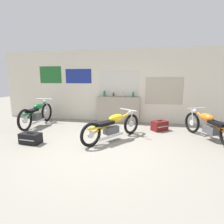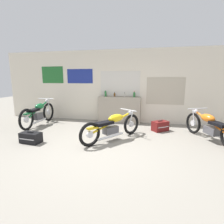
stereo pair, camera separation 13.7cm
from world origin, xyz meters
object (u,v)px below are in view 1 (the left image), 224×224
at_px(bottle_left_center, 113,95).
at_px(bottle_center, 124,95).
at_px(motorcycle_orange, 209,126).
at_px(motorcycle_yellow, 113,126).
at_px(hard_case_darkred, 159,126).
at_px(bottle_right_center, 133,94).
at_px(hard_case_black, 31,138).
at_px(motorcycle_green, 37,114).
at_px(bottle_leftmost, 104,93).

xyz_separation_m(bottle_left_center, bottle_center, (0.40, -0.06, 0.00)).
height_order(motorcycle_orange, motorcycle_yellow, motorcycle_orange).
height_order(bottle_center, hard_case_darkred, bottle_center).
bearing_deg(bottle_right_center, motorcycle_orange, -34.43).
relative_size(bottle_left_center, hard_case_black, 0.30).
bearing_deg(hard_case_darkred, motorcycle_orange, -28.00).
xyz_separation_m(bottle_left_center, hard_case_darkred, (1.72, -0.89, -0.93)).
bearing_deg(motorcycle_green, motorcycle_yellow, -17.90).
bearing_deg(bottle_center, bottle_leftmost, 178.63).
distance_m(bottle_left_center, motorcycle_yellow, 2.20).
bearing_deg(bottle_left_center, motorcycle_yellow, -79.89).
height_order(bottle_right_center, hard_case_black, bottle_right_center).
xyz_separation_m(bottle_leftmost, motorcycle_orange, (3.36, -1.53, -0.72)).
bearing_deg(bottle_left_center, hard_case_black, -122.10).
bearing_deg(hard_case_darkred, bottle_leftmost, 157.83).
xyz_separation_m(motorcycle_yellow, hard_case_darkred, (1.35, 1.17, -0.24)).
bearing_deg(bottle_center, motorcycle_green, -161.32).
bearing_deg(bottle_center, motorcycle_orange, -30.10).
relative_size(bottle_right_center, motorcycle_green, 0.11).
xyz_separation_m(bottle_center, motorcycle_orange, (2.60, -1.51, -0.68)).
xyz_separation_m(bottle_right_center, motorcycle_orange, (2.23, -1.53, -0.70)).
bearing_deg(bottle_center, hard_case_black, -128.34).
relative_size(bottle_center, hard_case_darkred, 0.30).
height_order(bottle_center, motorcycle_yellow, bottle_center).
relative_size(bottle_leftmost, hard_case_black, 0.47).
bearing_deg(motorcycle_green, bottle_leftmost, 24.57).
distance_m(bottle_left_center, hard_case_darkred, 2.15).
distance_m(bottle_left_center, hard_case_black, 3.40).
relative_size(motorcycle_yellow, hard_case_darkred, 3.03).
distance_m(bottle_leftmost, motorcycle_green, 2.61).
bearing_deg(motorcycle_yellow, bottle_left_center, 100.11).
bearing_deg(hard_case_black, motorcycle_green, 118.41).
relative_size(bottle_leftmost, motorcycle_orange, 0.14).
bearing_deg(hard_case_black, bottle_left_center, 57.90).
xyz_separation_m(bottle_leftmost, bottle_left_center, (0.35, 0.04, -0.04)).
relative_size(bottle_leftmost, motorcycle_green, 0.13).
bearing_deg(motorcycle_yellow, hard_case_darkred, 40.90).
relative_size(bottle_right_center, hard_case_black, 0.41).
distance_m(bottle_center, motorcycle_orange, 3.08).
bearing_deg(bottle_center, hard_case_darkred, -32.06).
distance_m(bottle_left_center, bottle_right_center, 0.77).
relative_size(hard_case_black, hard_case_darkred, 0.96).
xyz_separation_m(bottle_left_center, motorcycle_orange, (3.00, -1.57, -0.68)).
bearing_deg(motorcycle_orange, hard_case_black, -165.86).
bearing_deg(bottle_leftmost, hard_case_black, -116.96).
distance_m(motorcycle_orange, hard_case_darkred, 1.47).
relative_size(bottle_center, motorcycle_green, 0.08).
height_order(motorcycle_orange, hard_case_darkred, motorcycle_orange).
bearing_deg(bottle_left_center, bottle_leftmost, -172.71).
relative_size(bottle_center, bottle_right_center, 0.76).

